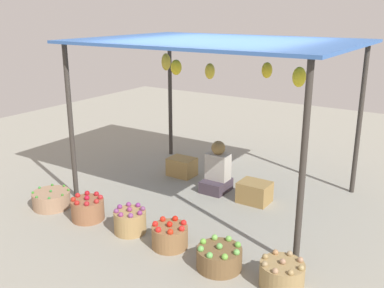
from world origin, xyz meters
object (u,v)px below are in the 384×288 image
at_px(basket_green_chilies, 52,199).
at_px(wooden_crate_stacked_rear, 255,192).
at_px(vendor_person, 217,172).
at_px(basket_red_apples, 88,209).
at_px(wooden_crate_near_vendor, 182,167).
at_px(basket_potatoes, 282,274).
at_px(basket_green_apples, 219,257).
at_px(basket_purple_onions, 130,221).
at_px(basket_red_tomatoes, 170,236).

bearing_deg(basket_green_chilies, wooden_crate_stacked_rear, 36.46).
height_order(vendor_person, basket_red_apples, vendor_person).
height_order(basket_red_apples, wooden_crate_near_vendor, basket_red_apples).
xyz_separation_m(basket_green_chilies, basket_potatoes, (3.39, 0.01, 0.02)).
xyz_separation_m(basket_green_chilies, basket_red_apples, (0.70, 0.01, 0.03)).
distance_m(vendor_person, basket_green_apples, 2.11).
bearing_deg(wooden_crate_near_vendor, vendor_person, -16.44).
relative_size(wooden_crate_near_vendor, wooden_crate_stacked_rear, 0.99).
bearing_deg(basket_potatoes, basket_red_apples, -179.93).
bearing_deg(basket_green_apples, basket_green_chilies, 179.01).
relative_size(basket_purple_onions, wooden_crate_near_vendor, 0.92).
xyz_separation_m(basket_green_apples, wooden_crate_near_vendor, (-1.88, 2.05, 0.03)).
relative_size(vendor_person, wooden_crate_near_vendor, 1.81).
distance_m(basket_green_chilies, basket_potatoes, 3.39).
bearing_deg(basket_potatoes, wooden_crate_stacked_rear, 123.04).
height_order(basket_green_chilies, wooden_crate_near_vendor, wooden_crate_near_vendor).
distance_m(basket_red_tomatoes, basket_green_apples, 0.70).
distance_m(basket_red_apples, basket_purple_onions, 0.70).
distance_m(vendor_person, basket_green_chilies, 2.42).
distance_m(basket_green_apples, basket_potatoes, 0.68).
relative_size(vendor_person, basket_red_apples, 1.83).
bearing_deg(basket_red_tomatoes, wooden_crate_stacked_rear, 80.37).
distance_m(basket_red_tomatoes, basket_potatoes, 1.38).
distance_m(basket_green_chilies, basket_red_tomatoes, 2.01).
distance_m(basket_red_tomatoes, wooden_crate_near_vendor, 2.31).
relative_size(vendor_person, basket_potatoes, 1.75).
height_order(vendor_person, wooden_crate_near_vendor, vendor_person).
distance_m(basket_green_chilies, wooden_crate_near_vendor, 2.17).
distance_m(basket_purple_onions, basket_green_apples, 1.32).
height_order(basket_red_tomatoes, wooden_crate_stacked_rear, basket_red_tomatoes).
bearing_deg(basket_red_apples, wooden_crate_near_vendor, 86.24).
relative_size(basket_green_apples, wooden_crate_near_vendor, 1.13).
xyz_separation_m(basket_potatoes, wooden_crate_near_vendor, (-2.56, 1.99, 0.02)).
xyz_separation_m(basket_red_apples, wooden_crate_stacked_rear, (1.60, 1.69, 0.00)).
bearing_deg(vendor_person, basket_red_apples, -118.13).
bearing_deg(basket_red_tomatoes, vendor_person, 102.07).
relative_size(basket_green_apples, basket_potatoes, 1.09).
xyz_separation_m(vendor_person, basket_green_chilies, (-1.64, -1.77, -0.18)).
height_order(basket_red_apples, basket_green_apples, basket_red_apples).
distance_m(basket_green_apples, wooden_crate_stacked_rear, 1.79).
relative_size(basket_red_tomatoes, basket_green_apples, 0.87).
xyz_separation_m(basket_red_apples, basket_potatoes, (2.69, 0.00, -0.02)).
bearing_deg(basket_green_apples, vendor_person, 120.55).
bearing_deg(wooden_crate_near_vendor, basket_green_apples, -47.53).
height_order(basket_green_apples, wooden_crate_stacked_rear, wooden_crate_stacked_rear).
bearing_deg(basket_red_apples, basket_red_tomatoes, 0.60).
bearing_deg(wooden_crate_stacked_rear, basket_green_apples, -76.64).
relative_size(basket_green_chilies, wooden_crate_stacked_rear, 1.18).
relative_size(basket_purple_onions, basket_green_apples, 0.82).
bearing_deg(wooden_crate_stacked_rear, basket_purple_onions, -118.63).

